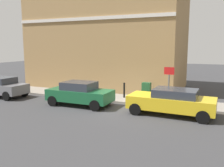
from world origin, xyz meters
TOP-DOWN VIEW (x-y plane):
  - ground at (0.00, 0.00)m, footprint 80.00×80.00m
  - sidewalk at (2.04, 6.00)m, footprint 2.33×30.00m
  - corner_building at (6.71, 4.47)m, footprint 7.12×12.94m
  - car_yellow at (-0.32, -2.54)m, footprint 1.98×4.53m
  - car_green at (-0.48, 3.04)m, footprint 1.88×4.04m
  - car_grey at (-0.56, 9.73)m, footprint 1.89×4.24m
  - utility_cabinet at (2.05, -0.47)m, footprint 0.46×0.61m
  - bollard_near_cabinet at (2.15, 1.12)m, footprint 0.14×0.14m
  - street_sign at (1.32, -2.04)m, footprint 0.08×0.60m

SIDE VIEW (x-z plane):
  - ground at x=0.00m, z-range 0.00..0.00m
  - sidewalk at x=2.04m, z-range 0.00..0.15m
  - utility_cabinet at x=2.05m, z-range 0.11..1.26m
  - bollard_near_cabinet at x=2.15m, z-range 0.19..1.22m
  - car_grey at x=-0.56m, z-range 0.03..1.46m
  - car_yellow at x=-0.32m, z-range 0.05..1.47m
  - car_green at x=-0.48m, z-range 0.03..1.51m
  - street_sign at x=1.32m, z-range 0.51..2.81m
  - corner_building at x=6.71m, z-range 0.00..9.43m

